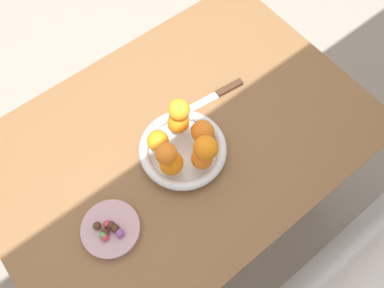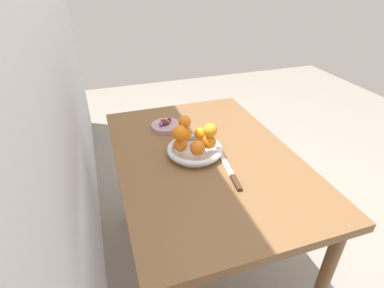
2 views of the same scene
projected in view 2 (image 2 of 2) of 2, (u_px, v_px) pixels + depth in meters
The scene contains 22 objects.
ground_plane at pixel (202, 264), 1.69m from camera, with size 6.00×6.00×0.00m, color gray.
wall_back at pixel (37, 44), 0.89m from camera, with size 4.00×0.05×2.50m, color silver.
dining_table at pixel (205, 171), 1.35m from camera, with size 1.10×0.76×0.74m.
fruit_bowl at pixel (195, 150), 1.30m from camera, with size 0.24×0.24×0.04m.
candy_dish at pixel (166, 126), 1.51m from camera, with size 0.15×0.15×0.02m, color #B28C99.
orange_0 at pixel (184, 135), 1.31m from camera, with size 0.06×0.06×0.06m, color orange.
orange_1 at pixel (180, 145), 1.24m from camera, with size 0.06×0.06×0.06m, color orange.
orange_2 at pixel (197, 148), 1.22m from camera, with size 0.06×0.06×0.06m, color orange.
orange_3 at pixel (209, 142), 1.26m from camera, with size 0.06×0.06×0.06m, color orange.
orange_4 at pixel (202, 134), 1.32m from camera, with size 0.06×0.06×0.06m, color orange.
orange_5 at pixel (210, 130), 1.23m from camera, with size 0.06×0.06×0.06m, color orange.
orange_6 at pixel (179, 133), 1.21m from camera, with size 0.06×0.06×0.06m, color orange.
orange_7 at pixel (185, 122), 1.29m from camera, with size 0.05×0.05×0.05m, color orange.
candy_ball_0 at pixel (161, 124), 1.48m from camera, with size 0.02×0.02×0.02m, color #8C4C99.
candy_ball_1 at pixel (165, 121), 1.51m from camera, with size 0.02×0.02×0.02m, color #472819.
candy_ball_2 at pixel (168, 122), 1.50m from camera, with size 0.02×0.02×0.02m, color #C6384C.
candy_ball_3 at pixel (164, 123), 1.49m from camera, with size 0.02×0.02×0.02m, color #472819.
candy_ball_4 at pixel (167, 123), 1.49m from camera, with size 0.02×0.02×0.02m, color #472819.
candy_ball_5 at pixel (162, 121), 1.51m from camera, with size 0.02×0.02×0.02m, color #C6384C.
candy_ball_6 at pixel (163, 121), 1.51m from camera, with size 0.02×0.02×0.02m, color #4C9947.
candy_ball_7 at pixel (169, 120), 1.52m from camera, with size 0.02×0.02×0.02m, color #472819.
knife at pixel (231, 173), 1.18m from camera, with size 0.26×0.05×0.01m.
Camera 2 is at (-1.01, 0.40, 1.46)m, focal length 28.00 mm.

